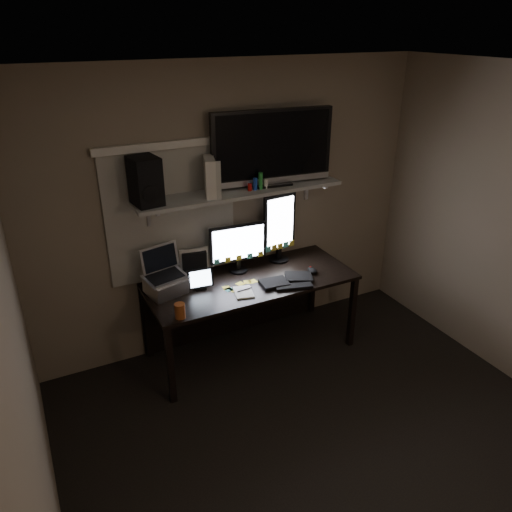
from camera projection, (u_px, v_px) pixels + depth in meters
floor at (342, 459)px, 3.46m from camera, size 3.60×3.60×0.00m
ceiling at (380, 79)px, 2.39m from camera, size 3.60×3.60×0.00m
back_wall at (232, 210)px, 4.38m from camera, size 3.60×0.00×3.60m
left_wall at (26, 397)px, 2.19m from camera, size 0.00×3.60×3.60m
window_blinds at (172, 215)px, 4.12m from camera, size 1.10×0.02×1.10m
desk at (245, 291)px, 4.47m from camera, size 1.80×0.75×0.73m
wall_shelf at (240, 192)px, 4.15m from camera, size 1.80×0.35×0.03m
monitor_landscape at (238, 248)px, 4.35m from camera, size 0.52×0.09×0.45m
monitor_portrait at (279, 228)px, 4.51m from camera, size 0.33×0.09×0.65m
keyboard at (287, 280)px, 4.26m from camera, size 0.51×0.31×0.03m
mouse at (312, 270)px, 4.41m from camera, size 0.08×0.12×0.04m
notepad at (244, 292)px, 4.09m from camera, size 0.19×0.24×0.01m
tablet at (200, 279)px, 4.11m from camera, size 0.22×0.11×0.19m
file_sorter at (194, 263)px, 4.29m from camera, size 0.22×0.13×0.27m
laptop at (165, 273)px, 4.00m from camera, size 0.39×0.34×0.37m
cup at (180, 311)px, 3.73m from camera, size 0.09×0.09×0.12m
sticky_notes at (244, 289)px, 4.15m from camera, size 0.29×0.22×0.00m
tv at (272, 148)px, 4.14m from camera, size 1.07×0.30×0.63m
game_console at (210, 177)px, 3.96m from camera, size 0.15×0.27×0.30m
speaker at (145, 181)px, 3.74m from camera, size 0.23×0.27×0.37m
bottles at (258, 181)px, 4.12m from camera, size 0.22×0.11×0.14m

